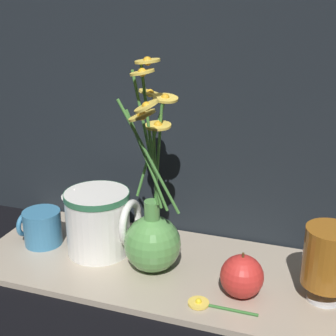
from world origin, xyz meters
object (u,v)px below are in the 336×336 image
Objects in this scene: vase_with_flowers at (152,234)px; tea_glass at (328,258)px; ceramic_pitcher at (99,219)px; yellow_mug at (40,228)px; orange_fruit at (242,276)px.

vase_with_flowers is 0.31m from tea_glass.
ceramic_pitcher reaches higher than tea_glass.
orange_fruit is (0.43, -0.04, 0.00)m from yellow_mug.
vase_with_flowers is 2.60× the size of ceramic_pitcher.
vase_with_flowers is 0.13m from ceramic_pitcher.
vase_with_flowers reaches higher than tea_glass.
orange_fruit is at bearing -5.93° from yellow_mug.
vase_with_flowers reaches higher than yellow_mug.
vase_with_flowers is 2.98× the size of tea_glass.
tea_glass is at bearing 14.19° from orange_fruit.
vase_with_flowers is 4.80× the size of orange_fruit.
yellow_mug is at bearing 176.43° from vase_with_flowers.
yellow_mug is (-0.25, 0.02, -0.04)m from vase_with_flowers.
ceramic_pitcher reaches higher than orange_fruit.
yellow_mug is 0.13m from ceramic_pitcher.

